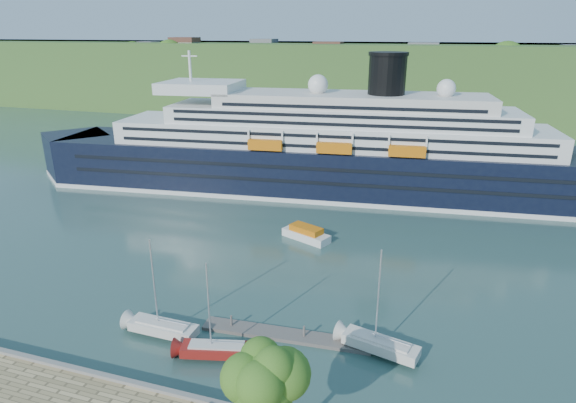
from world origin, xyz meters
The scene contains 9 objects.
far_hillside centered at (0.00, 145.00, 12.00)m, with size 400.00×50.00×24.00m, color #325522.
quay_coping centered at (0.00, -0.20, 1.15)m, with size 220.00×0.50×0.30m, color slate.
cruise_ship centered at (-3.26, 55.95, 12.40)m, with size 110.45×16.08×24.80m, color black, non-canonical shape.
promenade_tree centered at (8.52, -3.35, 5.73)m, with size 5.71×5.71×9.46m, color #315C18, non-canonical shape.
floating_pontoon centered at (5.34, 11.04, 0.18)m, with size 16.60×2.03×0.37m, color #67615B, non-canonical shape.
sailboat_white_near centered at (-5.89, 7.47, 4.88)m, with size 7.55×2.10×9.76m, color silver, non-canonical shape.
sailboat_red centered at (0.48, 6.02, 4.57)m, with size 7.08×1.97×9.15m, color maroon, non-canonical shape.
sailboat_white_far centered at (14.43, 11.08, 4.97)m, with size 7.70×2.14×9.95m, color silver, non-canonical shape.
tender_launch centered at (1.02, 33.90, 0.99)m, with size 7.14×2.44×1.97m, color orange, non-canonical shape.
Camera 1 is at (17.57, -26.56, 27.99)m, focal length 30.00 mm.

